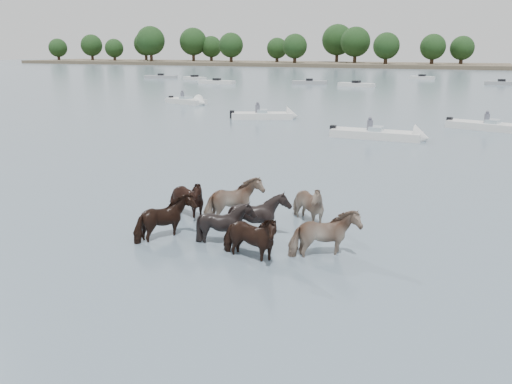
% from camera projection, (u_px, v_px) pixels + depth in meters
% --- Properties ---
extents(ground, '(400.00, 400.00, 0.00)m').
position_uv_depth(ground, '(261.00, 257.00, 14.40)').
color(ground, slate).
rests_on(ground, ground).
extents(shoreline, '(160.00, 30.00, 1.00)m').
position_uv_depth(shoreline, '(242.00, 63.00, 173.97)').
color(shoreline, '#4C4233').
rests_on(shoreline, ground).
extents(pony_herd, '(7.28, 5.03, 1.66)m').
position_uv_depth(pony_herd, '(243.00, 219.00, 15.89)').
color(pony_herd, black).
rests_on(pony_herd, ground).
extents(motorboat_a, '(5.42, 3.50, 1.92)m').
position_uv_depth(motorboat_a, '(272.00, 116.00, 42.20)').
color(motorboat_a, silver).
rests_on(motorboat_a, ground).
extents(motorboat_b, '(6.13, 1.68, 1.92)m').
position_uv_depth(motorboat_b, '(389.00, 135.00, 32.80)').
color(motorboat_b, silver).
rests_on(motorboat_b, ground).
extents(motorboat_c, '(6.54, 3.30, 1.92)m').
position_uv_depth(motorboat_c, '(505.00, 128.00, 35.86)').
color(motorboat_c, silver).
rests_on(motorboat_c, ground).
extents(motorboat_f, '(5.17, 2.93, 1.92)m').
position_uv_depth(motorboat_f, '(191.00, 102.00, 53.15)').
color(motorboat_f, silver).
rests_on(motorboat_f, ground).
extents(distant_flotilla, '(103.27, 27.42, 0.93)m').
position_uv_depth(distant_flotilla, '(449.00, 84.00, 78.97)').
color(distant_flotilla, gray).
rests_on(distant_flotilla, ground).
extents(treeline, '(145.00, 24.19, 12.57)m').
position_uv_depth(treeline, '(237.00, 44.00, 171.76)').
color(treeline, '#382619').
rests_on(treeline, ground).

